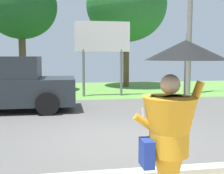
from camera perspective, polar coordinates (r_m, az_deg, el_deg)
ground_plane at (r=9.41m, az=-1.59°, el=-5.68°), size 40.00×22.00×0.20m
monk_pedestrian at (r=3.26m, az=11.94°, el=-8.76°), size 1.02×0.90×2.13m
utility_pole at (r=14.65m, az=15.39°, el=14.60°), size 1.80×0.24×7.80m
roadside_billboard at (r=13.45m, az=-1.92°, el=9.02°), size 2.60×0.12×3.50m
tree_left_far at (r=15.97m, az=-17.81°, el=15.12°), size 3.71×3.71×6.15m
tree_center_back at (r=17.84m, az=2.92°, el=16.07°), size 4.85×4.85×7.16m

